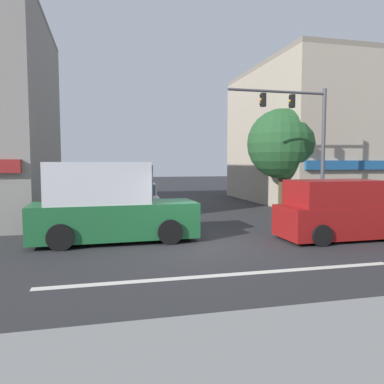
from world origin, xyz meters
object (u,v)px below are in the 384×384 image
Objects in this scene: box_truck_waiting_far at (109,206)px; sedan_parked_curbside at (141,199)px; van_crossing_leftbound at (340,211)px; street_tree at (282,144)px; traffic_light_mast at (305,132)px.

box_truck_waiting_far reaches higher than sedan_parked_curbside.
sedan_parked_curbside is at bearing 123.94° from van_crossing_leftbound.
street_tree is 1.03× the size of box_truck_waiting_far.
street_tree is 1.38× the size of sedan_parked_curbside.
traffic_light_mast reaches higher than sedan_parked_curbside.
street_tree is at bearing 33.59° from box_truck_waiting_far.
box_truck_waiting_far is 8.18m from van_crossing_leftbound.
van_crossing_leftbound is (8.04, -1.49, -0.25)m from box_truck_waiting_far.
van_crossing_leftbound is at bearing -103.52° from traffic_light_mast.
box_truck_waiting_far is 1.22× the size of van_crossing_leftbound.
street_tree is at bearing 77.48° from van_crossing_leftbound.
sedan_parked_curbside is at bearing 145.77° from traffic_light_mast.
street_tree is 3.85m from traffic_light_mast.
box_truck_waiting_far is (-9.06, -2.76, -2.92)m from traffic_light_mast.
box_truck_waiting_far is at bearing -146.41° from street_tree.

